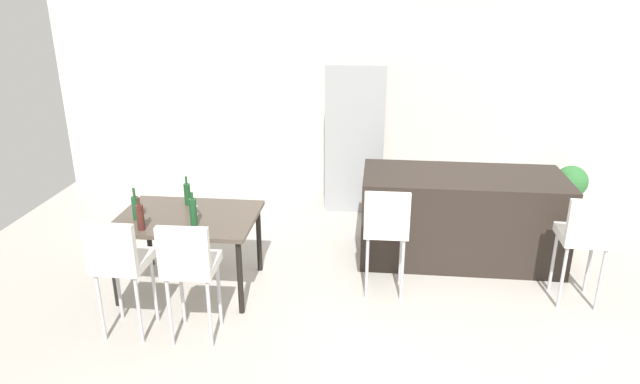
{
  "coord_description": "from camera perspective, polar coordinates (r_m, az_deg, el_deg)",
  "views": [
    {
      "loc": [
        -0.61,
        -4.5,
        2.77
      ],
      "look_at": [
        -1.15,
        0.56,
        0.85
      ],
      "focal_mm": 31.63,
      "sensor_mm": 36.0,
      "label": 1
    }
  ],
  "objects": [
    {
      "name": "potted_plant",
      "position": [
        7.76,
        24.04,
        0.65
      ],
      "size": [
        0.4,
        0.4,
        0.6
      ],
      "color": "#996B4C",
      "rests_on": "ground_plane"
    },
    {
      "name": "wine_bottle_right",
      "position": [
        5.54,
        -13.27,
        -0.18
      ],
      "size": [
        0.06,
        0.06,
        0.29
      ],
      "color": "#194723",
      "rests_on": "dining_table"
    },
    {
      "name": "back_wall",
      "position": [
        7.55,
        10.84,
        10.24
      ],
      "size": [
        10.0,
        0.12,
        2.9
      ],
      "primitive_type": "cube",
      "color": "beige",
      "rests_on": "ground_plane"
    },
    {
      "name": "wine_bottle_end",
      "position": [
        5.32,
        -18.15,
        -1.5
      ],
      "size": [
        0.07,
        0.07,
        0.3
      ],
      "color": "#194723",
      "rests_on": "dining_table"
    },
    {
      "name": "dining_chair_near",
      "position": [
        4.76,
        -19.68,
        -6.43
      ],
      "size": [
        0.4,
        0.4,
        1.05
      ],
      "color": "silver",
      "rests_on": "ground_plane"
    },
    {
      "name": "ground_plane",
      "position": [
        5.32,
        12.01,
        -11.21
      ],
      "size": [
        10.0,
        10.0,
        0.0
      ],
      "primitive_type": "plane",
      "color": "#ADA89E"
    },
    {
      "name": "wine_bottle_far",
      "position": [
        5.06,
        -12.7,
        -1.95
      ],
      "size": [
        0.06,
        0.06,
        0.31
      ],
      "color": "#194723",
      "rests_on": "dining_table"
    },
    {
      "name": "bar_chair_left",
      "position": [
        5.12,
        6.71,
        -3.33
      ],
      "size": [
        0.4,
        0.4,
        1.05
      ],
      "color": "silver",
      "rests_on": "ground_plane"
    },
    {
      "name": "dining_chair_far",
      "position": [
        4.55,
        -13.11,
        -7.0
      ],
      "size": [
        0.41,
        0.41,
        1.05
      ],
      "color": "silver",
      "rests_on": "ground_plane"
    },
    {
      "name": "dining_table",
      "position": [
        5.35,
        -13.23,
        -3.03
      ],
      "size": [
        1.27,
        0.91,
        0.74
      ],
      "color": "#4C4238",
      "rests_on": "ground_plane"
    },
    {
      "name": "wine_bottle_near",
      "position": [
        5.09,
        -17.72,
        -2.4
      ],
      "size": [
        0.06,
        0.06,
        0.3
      ],
      "color": "#471E19",
      "rests_on": "dining_table"
    },
    {
      "name": "wine_glass_left",
      "position": [
        5.28,
        -12.69,
        -1.04
      ],
      "size": [
        0.07,
        0.07,
        0.17
      ],
      "color": "silver",
      "rests_on": "dining_table"
    },
    {
      "name": "kitchen_island",
      "position": [
        6.04,
        14.02,
        -2.45
      ],
      "size": [
        2.03,
        0.9,
        0.92
      ],
      "primitive_type": "cube",
      "color": "black",
      "rests_on": "ground_plane"
    },
    {
      "name": "bar_chair_middle",
      "position": [
        5.44,
        25.26,
        -3.83
      ],
      "size": [
        0.41,
        0.41,
        1.05
      ],
      "color": "silver",
      "rests_on": "ground_plane"
    },
    {
      "name": "refrigerator",
      "position": [
        7.22,
        3.61,
        5.77
      ],
      "size": [
        0.72,
        0.68,
        1.84
      ],
      "primitive_type": "cube",
      "color": "#939699",
      "rests_on": "ground_plane"
    }
  ]
}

